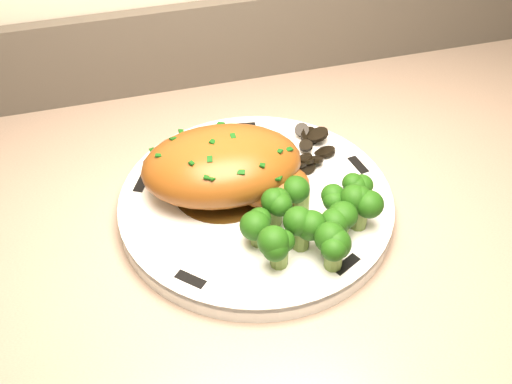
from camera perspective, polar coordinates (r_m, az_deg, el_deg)
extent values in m
cube|color=tan|center=(0.70, -5.22, -6.32)|extent=(2.21, 0.73, 0.03)
cube|color=#4C443A|center=(0.90, -9.74, 12.11)|extent=(2.21, 0.02, 0.12)
cylinder|color=white|center=(0.72, 0.00, -1.18)|extent=(0.35, 0.35, 0.02)
cube|color=black|center=(0.76, 9.07, 2.37)|extent=(0.02, 0.03, 0.00)
cube|color=black|center=(0.81, -1.15, 5.86)|extent=(0.03, 0.02, 0.00)
cube|color=black|center=(0.74, -10.11, 0.81)|extent=(0.02, 0.03, 0.00)
cube|color=black|center=(0.64, -5.85, -7.75)|extent=(0.03, 0.03, 0.00)
cube|color=black|center=(0.65, 8.04, -6.41)|extent=(0.03, 0.02, 0.00)
cylinder|color=#3D250B|center=(0.72, -2.97, 0.35)|extent=(0.11, 0.11, 0.00)
ellipsoid|color=brown|center=(0.70, -3.06, 2.40)|extent=(0.19, 0.13, 0.07)
ellipsoid|color=brown|center=(0.70, 1.51, 0.53)|extent=(0.09, 0.07, 0.04)
cube|color=#0E400D|center=(0.69, -7.61, 3.87)|extent=(0.01, 0.01, 0.00)
cube|color=#0E400D|center=(0.68, -5.88, 4.39)|extent=(0.01, 0.01, 0.00)
cube|color=#0E400D|center=(0.68, -4.12, 4.75)|extent=(0.01, 0.01, 0.00)
cube|color=#0E400D|center=(0.69, -2.37, 4.97)|extent=(0.01, 0.01, 0.00)
cube|color=#0E400D|center=(0.69, -0.62, 5.05)|extent=(0.01, 0.01, 0.00)
cube|color=#0E400D|center=(0.70, 1.11, 4.96)|extent=(0.01, 0.01, 0.00)
cylinder|color=black|center=(0.78, 5.43, 3.86)|extent=(0.02, 0.02, 0.01)
cylinder|color=black|center=(0.78, 5.17, 4.36)|extent=(0.02, 0.02, 0.01)
cylinder|color=black|center=(0.78, 4.72, 4.80)|extent=(0.02, 0.03, 0.01)
cylinder|color=black|center=(0.79, 4.08, 4.55)|extent=(0.03, 0.03, 0.01)
cylinder|color=black|center=(0.79, 3.38, 4.81)|extent=(0.03, 0.03, 0.01)
cylinder|color=black|center=(0.78, 2.62, 4.99)|extent=(0.02, 0.02, 0.02)
cylinder|color=black|center=(0.78, 1.86, 4.45)|extent=(0.02, 0.02, 0.01)
cylinder|color=black|center=(0.78, 1.18, 4.44)|extent=(0.03, 0.03, 0.00)
cylinder|color=black|center=(0.77, 0.62, 4.37)|extent=(0.03, 0.03, 0.01)
cylinder|color=black|center=(0.77, 0.23, 3.62)|extent=(0.03, 0.03, 0.02)
cylinder|color=black|center=(0.76, 0.04, 3.47)|extent=(0.03, 0.03, 0.01)
cylinder|color=black|center=(0.75, 0.07, 3.34)|extent=(0.02, 0.02, 0.02)
cylinder|color=black|center=(0.75, 0.33, 2.61)|extent=(0.03, 0.03, 0.01)
cylinder|color=black|center=(0.75, 0.79, 2.56)|extent=(0.03, 0.03, 0.01)
cylinder|color=black|center=(0.74, 1.43, 2.61)|extent=(0.03, 0.04, 0.02)
cylinder|color=black|center=(0.75, 2.17, 2.12)|extent=(0.03, 0.03, 0.02)
cylinder|color=black|center=(0.75, 2.97, 2.37)|extent=(0.03, 0.03, 0.01)
cylinder|color=black|center=(0.75, 3.77, 2.72)|extent=(0.03, 0.03, 0.01)
cylinder|color=black|center=(0.76, 4.43, 2.53)|extent=(0.04, 0.04, 0.02)
cylinder|color=black|center=(0.76, 5.00, 3.04)|extent=(0.04, 0.04, 0.01)
cylinder|color=black|center=(0.76, 5.38, 3.58)|extent=(0.04, 0.04, 0.02)
cylinder|color=black|center=(0.77, 5.50, 3.52)|extent=(0.04, 0.04, 0.02)
cylinder|color=olive|center=(0.68, 1.58, -2.09)|extent=(0.02, 0.02, 0.02)
sphere|color=#0E3207|center=(0.66, 1.61, -1.11)|extent=(0.03, 0.03, 0.03)
cylinder|color=olive|center=(0.69, 4.00, -0.91)|extent=(0.02, 0.02, 0.02)
sphere|color=#0E3207|center=(0.68, 4.07, 0.06)|extent=(0.03, 0.03, 0.03)
cylinder|color=olive|center=(0.69, 7.12, -1.33)|extent=(0.02, 0.02, 0.02)
sphere|color=#0E3207|center=(0.68, 7.24, -0.36)|extent=(0.03, 0.03, 0.03)
cylinder|color=olive|center=(0.65, 4.01, -4.17)|extent=(0.02, 0.02, 0.02)
sphere|color=#0E3207|center=(0.64, 4.07, -3.19)|extent=(0.03, 0.03, 0.03)
cylinder|color=olive|center=(0.66, 7.42, -3.82)|extent=(0.02, 0.02, 0.02)
sphere|color=#0E3207|center=(0.65, 7.55, -2.85)|extent=(0.03, 0.03, 0.03)
cylinder|color=olive|center=(0.68, 9.13, -2.34)|extent=(0.02, 0.02, 0.02)
sphere|color=#0E3207|center=(0.67, 9.28, -1.37)|extent=(0.03, 0.03, 0.03)
cylinder|color=olive|center=(0.64, 2.07, -5.76)|extent=(0.02, 0.02, 0.02)
sphere|color=#0E3207|center=(0.62, 2.10, -4.78)|extent=(0.03, 0.03, 0.03)
cylinder|color=olive|center=(0.64, 6.91, -5.90)|extent=(0.02, 0.02, 0.02)
sphere|color=#0E3207|center=(0.63, 7.03, -4.94)|extent=(0.03, 0.03, 0.03)
cylinder|color=olive|center=(0.66, 0.25, -3.81)|extent=(0.02, 0.02, 0.02)
sphere|color=#0E3207|center=(0.64, 0.26, -2.83)|extent=(0.03, 0.03, 0.03)
cylinder|color=olive|center=(0.70, 9.11, -0.58)|extent=(0.02, 0.02, 0.02)
sphere|color=#0E3207|center=(0.69, 9.25, 0.38)|extent=(0.03, 0.03, 0.03)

